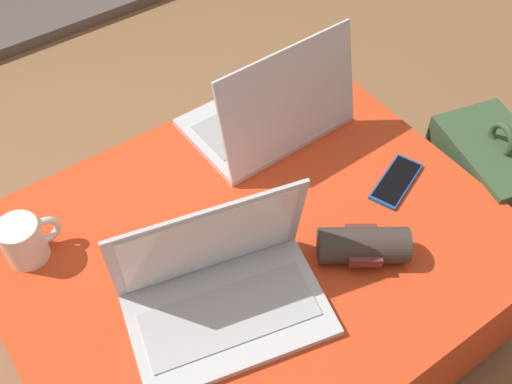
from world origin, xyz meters
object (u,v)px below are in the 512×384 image
(laptop_far, at_px, (271,114))
(wrist_brace, at_px, (363,245))
(coffee_mug, at_px, (25,240))
(cell_phone, at_px, (396,181))
(backpack, at_px, (478,200))
(laptop_near, at_px, (222,290))

(laptop_far, xyz_separation_m, wrist_brace, (-0.06, -0.39, -0.02))
(wrist_brace, distance_m, coffee_mug, 0.66)
(laptop_far, distance_m, cell_phone, 0.32)
(backpack, xyz_separation_m, wrist_brace, (-0.47, -0.04, 0.23))
(laptop_near, bearing_deg, laptop_far, 56.63)
(laptop_near, xyz_separation_m, laptop_far, (0.35, 0.33, 0.00))
(cell_phone, xyz_separation_m, wrist_brace, (-0.19, -0.10, 0.03))
(laptop_near, xyz_separation_m, coffee_mug, (-0.25, 0.32, -0.00))
(wrist_brace, bearing_deg, laptop_far, 80.80)
(backpack, bearing_deg, cell_phone, 91.41)
(laptop_near, relative_size, laptop_far, 1.12)
(laptop_far, relative_size, coffee_mug, 3.02)
(laptop_far, bearing_deg, backpack, 137.07)
(backpack, distance_m, coffee_mug, 1.10)
(laptop_far, relative_size, backpack, 0.78)
(wrist_brace, bearing_deg, coffee_mug, 144.51)
(laptop_far, relative_size, cell_phone, 2.20)
(cell_phone, height_order, wrist_brace, wrist_brace)
(coffee_mug, bearing_deg, backpack, -19.03)
(cell_phone, bearing_deg, backpack, -124.77)
(cell_phone, relative_size, backpack, 0.36)
(laptop_near, relative_size, cell_phone, 2.47)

